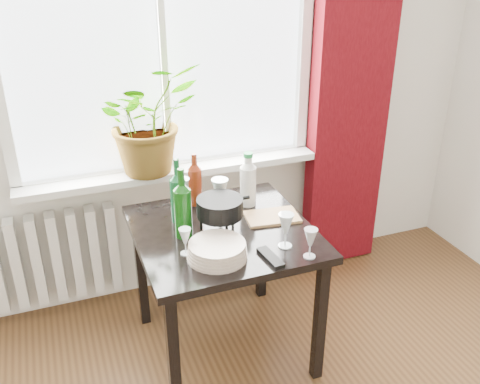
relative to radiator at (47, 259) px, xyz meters
name	(u,v)px	position (x,y,z in m)	size (l,w,h in m)	color
window	(161,29)	(0.75, 0.04, 1.22)	(1.72, 0.08, 1.62)	white
windowsill	(172,170)	(0.75, -0.03, 0.44)	(1.72, 0.20, 0.04)	silver
curtain	(353,73)	(1.87, -0.06, 0.92)	(0.50, 0.12, 2.56)	#3D050A
radiator	(47,259)	(0.00, 0.00, 0.00)	(0.80, 0.10, 0.55)	silver
table	(224,245)	(0.85, -0.63, 0.27)	(0.85, 0.85, 0.74)	black
potted_plant	(147,118)	(0.63, -0.03, 0.77)	(0.55, 0.47, 0.61)	#38741F
wine_bottle_left	(182,202)	(0.66, -0.62, 0.54)	(0.08, 0.08, 0.36)	#0C3D0B
wine_bottle_right	(178,190)	(0.67, -0.46, 0.53)	(0.08, 0.08, 0.34)	#0C4020
bottle_amber	(195,179)	(0.80, -0.32, 0.51)	(0.07, 0.07, 0.29)	maroon
cleaning_bottle	(248,179)	(1.06, -0.42, 0.51)	(0.09, 0.09, 0.30)	silver
wineglass_front_right	(286,230)	(1.07, -0.88, 0.45)	(0.07, 0.07, 0.17)	silver
wineglass_far_right	(310,243)	(1.13, -1.00, 0.43)	(0.06, 0.06, 0.15)	#B4B9C2
wineglass_back_center	(220,197)	(0.89, -0.48, 0.46)	(0.09, 0.09, 0.20)	#B6C0C4
wineglass_back_left	(183,194)	(0.72, -0.37, 0.45)	(0.08, 0.08, 0.19)	#AFB7BD
wineglass_front_left	(185,241)	(0.62, -0.78, 0.43)	(0.06, 0.06, 0.13)	silver
plate_stack	(217,251)	(0.74, -0.86, 0.40)	(0.27, 0.27, 0.07)	beige
fondue_pot	(220,215)	(0.83, -0.64, 0.45)	(0.26, 0.22, 0.17)	black
tv_remote	(271,258)	(0.96, -0.96, 0.37)	(0.05, 0.17, 0.02)	black
cutting_board	(272,217)	(1.12, -0.61, 0.37)	(0.27, 0.17, 0.01)	#A77C4B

